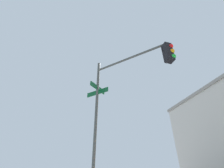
{
  "coord_description": "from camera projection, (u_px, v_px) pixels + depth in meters",
  "views": [
    {
      "loc": [
        -1.32,
        -8.18,
        0.95
      ],
      "look_at": [
        -7.23,
        -6.44,
        4.74
      ],
      "focal_mm": 25.48,
      "sensor_mm": 36.0,
      "label": 1
    }
  ],
  "objects": [
    {
      "name": "traffic_signal_near",
      "position": [
        127.0,
        85.0,
        6.2
      ],
      "size": [
        3.0,
        2.69,
        5.86
      ],
      "color": "#474C47",
      "rests_on": "ground_plane"
    }
  ]
}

